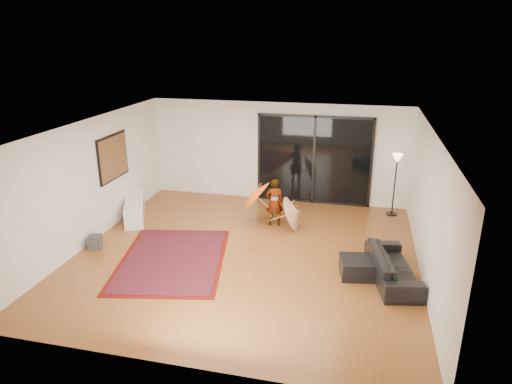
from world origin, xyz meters
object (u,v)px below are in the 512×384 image
(media_console, at_px, (135,208))
(ottoman, at_px, (357,267))
(sofa, at_px, (393,266))
(child, at_px, (274,202))

(media_console, height_order, ottoman, media_console)
(sofa, distance_m, ottoman, 0.66)
(child, bearing_deg, media_console, -10.14)
(child, bearing_deg, ottoman, 119.57)
(sofa, relative_size, child, 1.57)
(ottoman, bearing_deg, sofa, 2.05)
(media_console, distance_m, sofa, 6.44)
(media_console, xyz_separation_m, ottoman, (5.54, -1.75, -0.07))
(media_console, height_order, child, child)
(ottoman, height_order, child, child)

